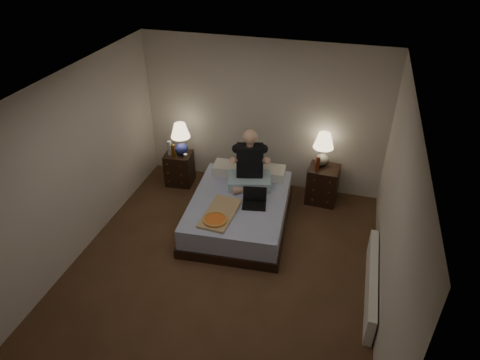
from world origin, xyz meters
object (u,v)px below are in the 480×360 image
(lamp_right, at_px, (323,150))
(radiator, at_px, (371,282))
(bed, at_px, (239,211))
(nightstand_right, at_px, (322,184))
(water_bottle, at_px, (170,148))
(nightstand_left, at_px, (179,168))
(person, at_px, (250,159))
(pizza_box, at_px, (215,220))
(lamp_left, at_px, (181,139))
(beer_bottle_left, at_px, (173,151))
(soda_can, at_px, (186,157))
(laptop, at_px, (254,199))
(beer_bottle_right, at_px, (318,163))

(lamp_right, distance_m, radiator, 2.28)
(bed, bearing_deg, radiator, -29.47)
(nightstand_right, distance_m, water_bottle, 2.61)
(nightstand_left, xyz_separation_m, lamp_right, (2.39, 0.21, 0.61))
(nightstand_left, bearing_deg, lamp_right, -0.27)
(person, height_order, pizza_box, person)
(lamp_left, xyz_separation_m, lamp_right, (2.33, 0.19, 0.05))
(beer_bottle_left, bearing_deg, nightstand_left, 73.81)
(soda_can, distance_m, laptop, 1.60)
(lamp_left, distance_m, laptop, 1.82)
(person, height_order, laptop, person)
(soda_can, distance_m, person, 1.25)
(nightstand_left, relative_size, pizza_box, 0.76)
(lamp_right, xyz_separation_m, beer_bottle_left, (-2.42, -0.32, -0.21))
(laptop, bearing_deg, bed, 145.83)
(nightstand_left, height_order, nightstand_right, nightstand_right)
(bed, height_order, lamp_left, lamp_left)
(bed, relative_size, beer_bottle_right, 8.03)
(water_bottle, height_order, radiator, water_bottle)
(lamp_left, distance_m, beer_bottle_left, 0.23)
(nightstand_left, height_order, lamp_left, lamp_left)
(lamp_left, distance_m, pizza_box, 1.88)
(nightstand_left, xyz_separation_m, radiator, (3.28, -1.76, -0.09))
(person, xyz_separation_m, laptop, (0.20, -0.51, -0.34))
(bed, xyz_separation_m, beer_bottle_right, (1.03, 0.89, 0.51))
(soda_can, height_order, pizza_box, soda_can)
(soda_can, xyz_separation_m, radiator, (3.09, -1.62, -0.43))
(nightstand_right, distance_m, beer_bottle_right, 0.44)
(lamp_left, bearing_deg, lamp_right, 4.60)
(beer_bottle_right, bearing_deg, water_bottle, -177.31)
(lamp_right, height_order, beer_bottle_right, lamp_right)
(lamp_left, height_order, radiator, lamp_left)
(nightstand_right, bearing_deg, water_bottle, -172.63)
(nightstand_left, height_order, radiator, nightstand_left)
(lamp_left, distance_m, person, 1.39)
(nightstand_left, height_order, beer_bottle_right, beer_bottle_right)
(soda_can, distance_m, pizza_box, 1.64)
(bed, relative_size, beer_bottle_left, 8.03)
(beer_bottle_right, xyz_separation_m, pizza_box, (-1.20, -1.52, -0.24))
(lamp_left, relative_size, lamp_right, 1.00)
(laptop, relative_size, radiator, 0.21)
(person, distance_m, laptop, 0.65)
(nightstand_left, distance_m, laptop, 1.86)
(lamp_left, bearing_deg, water_bottle, -155.10)
(lamp_left, distance_m, radiator, 3.74)
(radiator, bearing_deg, pizza_box, 172.10)
(lamp_left, xyz_separation_m, radiator, (3.22, -1.79, -0.66))
(beer_bottle_right, height_order, radiator, beer_bottle_right)
(nightstand_left, bearing_deg, pizza_box, -57.15)
(nightstand_left, relative_size, water_bottle, 2.31)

